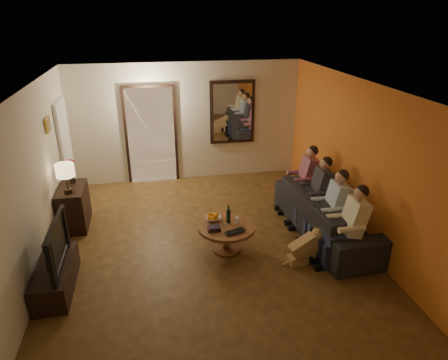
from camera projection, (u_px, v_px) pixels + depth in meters
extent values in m
cube|color=#452C12|center=(210.00, 247.00, 6.56)|extent=(5.00, 6.00, 0.01)
cube|color=white|center=(207.00, 88.00, 5.53)|extent=(5.00, 6.00, 0.01)
cube|color=beige|center=(187.00, 123.00, 8.75)|extent=(5.00, 0.02, 2.60)
cube|color=beige|center=(263.00, 308.00, 3.35)|extent=(5.00, 0.02, 2.60)
cube|color=beige|center=(33.00, 187.00, 5.62)|extent=(0.02, 6.00, 2.60)
cube|color=beige|center=(360.00, 163.00, 6.48)|extent=(0.02, 6.00, 2.60)
cube|color=orange|center=(360.00, 163.00, 6.48)|extent=(0.01, 6.00, 2.60)
cube|color=#FFE0A5|center=(151.00, 136.00, 8.70)|extent=(1.00, 0.06, 2.10)
cube|color=black|center=(151.00, 136.00, 8.69)|extent=(1.12, 0.04, 2.22)
cube|color=silver|center=(163.00, 142.00, 8.80)|extent=(0.45, 0.03, 1.70)
cube|color=black|center=(232.00, 112.00, 8.81)|extent=(1.00, 0.05, 1.40)
cube|color=white|center=(233.00, 113.00, 8.79)|extent=(0.86, 0.02, 1.26)
cube|color=white|center=(66.00, 152.00, 7.81)|extent=(0.06, 0.85, 2.04)
cube|color=#B28C33|center=(48.00, 125.00, 6.57)|extent=(0.03, 0.28, 0.24)
cube|color=brown|center=(49.00, 124.00, 6.58)|extent=(0.01, 0.22, 0.18)
cube|color=black|center=(74.00, 207.00, 7.08)|extent=(0.45, 0.83, 0.74)
cube|color=black|center=(56.00, 277.00, 5.52)|extent=(0.45, 1.19, 0.40)
imported|color=black|center=(50.00, 245.00, 5.31)|extent=(1.10, 0.14, 0.64)
imported|color=black|center=(328.00, 214.00, 6.84)|extent=(2.59, 1.12, 0.74)
cylinder|color=#5B311B|center=(227.00, 238.00, 6.40)|extent=(1.04, 1.04, 0.45)
imported|color=white|center=(213.00, 218.00, 6.47)|extent=(0.26, 0.26, 0.06)
cylinder|color=silver|center=(237.00, 220.00, 6.37)|extent=(0.06, 0.06, 0.10)
imported|color=black|center=(237.00, 233.00, 6.07)|extent=(0.38, 0.31, 0.03)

